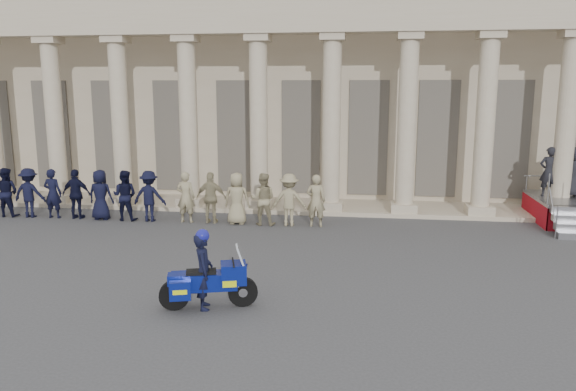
{
  "coord_description": "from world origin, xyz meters",
  "views": [
    {
      "loc": [
        2.49,
        -11.83,
        4.49
      ],
      "look_at": [
        0.45,
        2.95,
        1.6
      ],
      "focal_mm": 35.0,
      "sensor_mm": 36.0,
      "label": 1
    }
  ],
  "objects": [
    {
      "name": "motorcycle",
      "position": [
        -0.61,
        -1.19,
        0.56
      ],
      "size": [
        1.98,
        1.06,
        1.3
      ],
      "rotation": [
        0.0,
        0.0,
        0.28
      ],
      "color": "black",
      "rests_on": "ground"
    },
    {
      "name": "building",
      "position": [
        -0.0,
        14.74,
        4.52
      ],
      "size": [
        40.0,
        12.5,
        9.0
      ],
      "color": "tan",
      "rests_on": "ground"
    },
    {
      "name": "officer_rank",
      "position": [
        -6.88,
        5.98,
        0.86
      ],
      "size": [
        16.02,
        0.65,
        1.73
      ],
      "color": "black",
      "rests_on": "ground"
    },
    {
      "name": "ground",
      "position": [
        0.0,
        0.0,
        0.0
      ],
      "size": [
        90.0,
        90.0,
        0.0
      ],
      "primitive_type": "plane",
      "color": "#38383B",
      "rests_on": "ground"
    },
    {
      "name": "rider",
      "position": [
        -0.71,
        -1.22,
        0.84
      ],
      "size": [
        0.53,
        0.66,
        1.68
      ],
      "rotation": [
        0.0,
        0.0,
        1.85
      ],
      "color": "black",
      "rests_on": "ground"
    }
  ]
}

